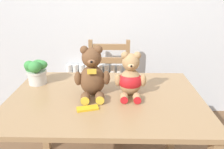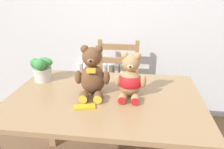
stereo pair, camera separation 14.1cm
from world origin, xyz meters
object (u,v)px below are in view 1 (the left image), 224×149
at_px(teddy_bear_left, 92,75).
at_px(potted_plant, 36,70).
at_px(chocolate_bar, 88,108).
at_px(teddy_bear_right, 130,79).
at_px(wooden_chair_behind, 109,88).

xyz_separation_m(teddy_bear_left, potted_plant, (-0.43, 0.18, -0.04)).
bearing_deg(chocolate_bar, potted_plant, 138.70).
relative_size(teddy_bear_right, chocolate_bar, 2.34).
distance_m(teddy_bear_right, chocolate_bar, 0.34).
relative_size(potted_plant, chocolate_bar, 1.49).
bearing_deg(chocolate_bar, teddy_bear_left, 86.42).
bearing_deg(teddy_bear_left, potted_plant, -28.06).
height_order(wooden_chair_behind, chocolate_bar, wooden_chair_behind).
height_order(teddy_bear_right, chocolate_bar, teddy_bear_right).
relative_size(wooden_chair_behind, chocolate_bar, 7.41).
distance_m(wooden_chair_behind, teddy_bear_left, 0.89).
distance_m(teddy_bear_right, potted_plant, 0.70).
xyz_separation_m(teddy_bear_right, chocolate_bar, (-0.26, -0.19, -0.11)).
height_order(potted_plant, chocolate_bar, potted_plant).
distance_m(teddy_bear_left, teddy_bear_right, 0.25).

